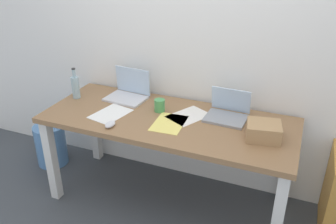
% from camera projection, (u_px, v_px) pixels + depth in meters
% --- Properties ---
extents(ground_plane, '(8.00, 8.00, 0.00)m').
position_uv_depth(ground_plane, '(168.00, 199.00, 2.90)').
color(ground_plane, '#42474C').
extents(back_wall, '(5.20, 0.08, 2.60)m').
position_uv_depth(back_wall, '(189.00, 29.00, 2.68)').
color(back_wall, white).
rests_on(back_wall, ground).
extents(desk, '(1.85, 0.75, 0.75)m').
position_uv_depth(desk, '(168.00, 129.00, 2.61)').
color(desk, olive).
rests_on(desk, ground).
extents(laptop_left, '(0.34, 0.27, 0.23)m').
position_uv_depth(laptop_left, '(128.00, 92.00, 2.87)').
color(laptop_left, silver).
rests_on(laptop_left, desk).
extents(laptop_right, '(0.30, 0.26, 0.20)m').
position_uv_depth(laptop_right, '(227.00, 113.00, 2.56)').
color(laptop_right, gray).
rests_on(laptop_right, desk).
extents(beer_bottle, '(0.06, 0.06, 0.25)m').
position_uv_depth(beer_bottle, '(76.00, 86.00, 2.85)').
color(beer_bottle, '#99B7C1').
rests_on(beer_bottle, desk).
extents(computer_mouse, '(0.06, 0.10, 0.03)m').
position_uv_depth(computer_mouse, '(110.00, 124.00, 2.45)').
color(computer_mouse, silver).
rests_on(computer_mouse, desk).
extents(cardboard_box, '(0.25, 0.23, 0.11)m').
position_uv_depth(cardboard_box, '(264.00, 131.00, 2.29)').
color(cardboard_box, tan).
rests_on(cardboard_box, desk).
extents(coffee_mug, '(0.08, 0.08, 0.09)m').
position_uv_depth(coffee_mug, '(160.00, 105.00, 2.65)').
color(coffee_mug, '#4C9E56').
rests_on(coffee_mug, desk).
extents(paper_sheet_near_back, '(0.33, 0.36, 0.00)m').
position_uv_depth(paper_sheet_near_back, '(189.00, 116.00, 2.60)').
color(paper_sheet_near_back, white).
rests_on(paper_sheet_near_back, desk).
extents(paper_sheet_front_left, '(0.27, 0.33, 0.00)m').
position_uv_depth(paper_sheet_front_left, '(111.00, 114.00, 2.63)').
color(paper_sheet_front_left, white).
rests_on(paper_sheet_front_left, desk).
extents(paper_sheet_center, '(0.23, 0.31, 0.00)m').
position_uv_depth(paper_sheet_center, '(169.00, 123.00, 2.49)').
color(paper_sheet_center, '#F4E06B').
rests_on(paper_sheet_center, desk).
extents(water_cooler_jug, '(0.28, 0.28, 0.44)m').
position_uv_depth(water_cooler_jug, '(51.00, 144.00, 3.29)').
color(water_cooler_jug, '#598CC6').
rests_on(water_cooler_jug, ground).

